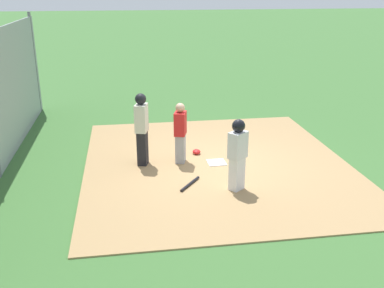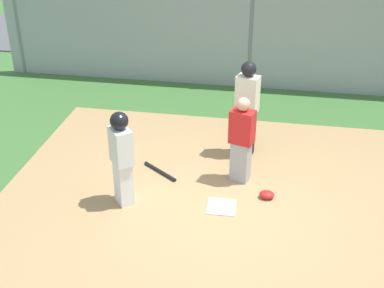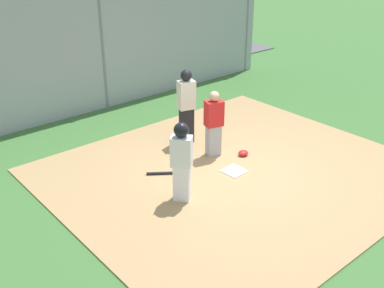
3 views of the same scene
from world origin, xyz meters
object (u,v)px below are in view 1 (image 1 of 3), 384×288
Objects in this scene: catcher at (180,132)px; catcher_mask at (196,152)px; baseball_bat at (190,184)px; umpire at (142,128)px; home_plate at (217,162)px; runner at (238,151)px.

catcher is 6.26× the size of catcher_mask.
umpire is at bearing 71.68° from baseball_bat.
catcher_mask is at bearing 23.25° from baseball_bat.
baseball_bat is (1.37, 0.96, -0.91)m from umpire.
catcher_mask is at bearing 61.65° from catcher.
umpire is at bearing -71.07° from catcher_mask.
catcher is at bearing 38.06° from baseball_bat.
umpire reaches higher than home_plate.
runner is at bearing -26.23° from umpire.
home_plate is 2.03m from umpire.
runner is 1.33m from baseball_bat.
baseball_bat is (1.17, -0.84, 0.02)m from home_plate.
catcher_mask reaches higher than baseball_bat.
runner is at bearing -73.15° from baseball_bat.
home_plate is 0.25× the size of umpire.
umpire is 1.90m from baseball_bat.
catcher is 0.85× the size of umpire.
home_plate is 1.83× the size of catcher_mask.
catcher_mask is at bearing 34.71° from umpire.
catcher is at bearing -103.18° from home_plate.
umpire is (-0.20, -1.80, 0.93)m from home_plate.
catcher is at bearing -8.97° from runner.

